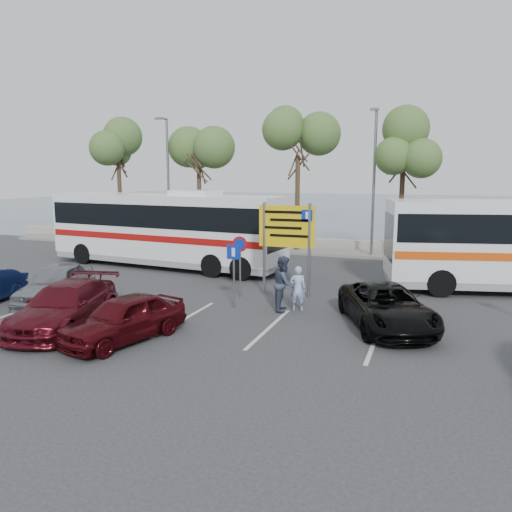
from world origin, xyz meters
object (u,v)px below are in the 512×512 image
(pedestrian_far, at_px, (284,284))
(suv_black, at_px, (387,307))
(street_lamp_right, at_px, (374,175))
(coach_bus_left, at_px, (165,231))
(street_lamp_left, at_px, (168,175))
(direction_sign, at_px, (287,234))
(car_silver_a, at_px, (56,283))
(car_maroon, at_px, (65,306))
(car_red, at_px, (124,318))
(pedestrian_near, at_px, (298,288))

(pedestrian_far, bearing_deg, suv_black, -112.82)
(street_lamp_right, bearing_deg, coach_bus_left, -145.42)
(street_lamp_left, relative_size, suv_black, 1.71)
(direction_sign, relative_size, car_silver_a, 0.85)
(street_lamp_right, bearing_deg, car_silver_a, -123.93)
(street_lamp_left, xyz_separation_m, car_maroon, (5.80, -16.60, -3.91))
(street_lamp_left, relative_size, car_maroon, 1.69)
(direction_sign, height_order, pedestrian_far, direction_sign)
(street_lamp_left, height_order, car_silver_a, street_lamp_left)
(direction_sign, bearing_deg, car_red, -112.72)
(street_lamp_right, height_order, car_red, street_lamp_right)
(street_lamp_left, height_order, direction_sign, street_lamp_left)
(street_lamp_right, xyz_separation_m, pedestrian_far, (-1.46, -12.44, -3.65))
(direction_sign, height_order, pedestrian_near, direction_sign)
(coach_bus_left, relative_size, pedestrian_far, 6.70)
(street_lamp_right, relative_size, car_red, 2.08)
(pedestrian_near, bearing_deg, pedestrian_far, 7.38)
(car_maroon, relative_size, pedestrian_near, 3.02)
(coach_bus_left, height_order, car_silver_a, coach_bus_left)
(direction_sign, xyz_separation_m, car_red, (-2.80, -6.70, -1.77))
(street_lamp_right, distance_m, pedestrian_far, 13.04)
(street_lamp_right, distance_m, car_silver_a, 17.63)
(car_silver_a, height_order, car_red, car_silver_a)
(suv_black, bearing_deg, car_silver_a, 162.34)
(direction_sign, relative_size, car_maroon, 0.76)
(car_silver_a, bearing_deg, pedestrian_far, -4.47)
(street_lamp_right, xyz_separation_m, direction_sign, (-2.00, -10.32, -2.17))
(car_maroon, distance_m, pedestrian_near, 7.55)
(car_red, bearing_deg, street_lamp_left, 131.21)
(street_lamp_left, relative_size, direction_sign, 2.23)
(pedestrian_near, bearing_deg, direction_sign, -72.01)
(car_red, bearing_deg, pedestrian_near, 66.63)
(car_red, bearing_deg, car_silver_a, 165.68)
(direction_sign, height_order, suv_black, direction_sign)
(car_maroon, relative_size, suv_black, 1.01)
(suv_black, bearing_deg, street_lamp_right, 76.09)
(car_silver_a, height_order, suv_black, car_silver_a)
(street_lamp_right, relative_size, suv_black, 1.71)
(direction_sign, distance_m, car_red, 7.47)
(coach_bus_left, xyz_separation_m, pedestrian_near, (8.50, -5.75, -1.03))
(car_red, distance_m, pedestrian_near, 6.06)
(pedestrian_near, bearing_deg, car_silver_a, 4.18)
(car_silver_a, distance_m, car_red, 5.53)
(street_lamp_left, bearing_deg, pedestrian_far, -47.14)
(car_red, distance_m, suv_black, 7.86)
(street_lamp_left, relative_size, car_red, 2.08)
(coach_bus_left, distance_m, pedestrian_far, 10.00)
(street_lamp_left, xyz_separation_m, street_lamp_right, (13.00, 0.00, 0.00))
(suv_black, xyz_separation_m, pedestrian_near, (-3.07, 0.91, 0.13))
(street_lamp_right, height_order, car_silver_a, street_lamp_right)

